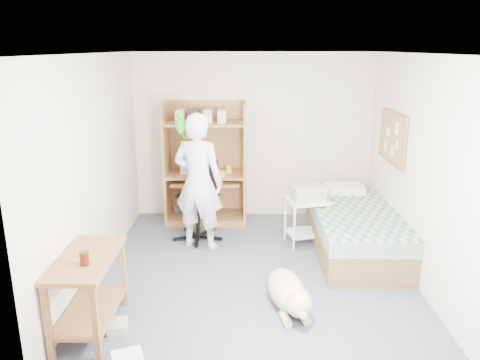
{
  "coord_description": "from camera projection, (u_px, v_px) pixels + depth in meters",
  "views": [
    {
      "loc": [
        -0.12,
        -5.03,
        2.57
      ],
      "look_at": [
        -0.18,
        0.28,
        1.05
      ],
      "focal_mm": 35.0,
      "sensor_mm": 36.0,
      "label": 1
    }
  ],
  "objects": [
    {
      "name": "floor",
      "position": [
        255.0,
        272.0,
        5.54
      ],
      "size": [
        4.0,
        4.0,
        0.0
      ],
      "primitive_type": "plane",
      "color": "#495063",
      "rests_on": "ground"
    },
    {
      "name": "floor_box_a",
      "position": [
        127.0,
        360.0,
        3.9
      ],
      "size": [
        0.3,
        0.28,
        0.1
      ],
      "primitive_type": "cube",
      "rotation": [
        0.0,
        0.0,
        0.36
      ],
      "color": "white",
      "rests_on": "floor"
    },
    {
      "name": "keyboard",
      "position": [
        203.0,
        181.0,
        6.88
      ],
      "size": [
        0.46,
        0.2,
        0.03
      ],
      "primitive_type": "cube",
      "rotation": [
        0.0,
        0.0,
        0.09
      ],
      "color": "beige",
      "rests_on": "computer_hutch"
    },
    {
      "name": "parrot",
      "position": [
        181.0,
        124.0,
        5.81
      ],
      "size": [
        0.13,
        0.23,
        0.36
      ],
      "rotation": [
        0.0,
        0.0,
        -0.29
      ],
      "color": "#148513",
      "rests_on": "person"
    },
    {
      "name": "wall_left",
      "position": [
        94.0,
        169.0,
        5.21
      ],
      "size": [
        0.02,
        4.0,
        2.5
      ],
      "primitive_type": "cube",
      "color": "silver",
      "rests_on": "floor"
    },
    {
      "name": "computer_hutch",
      "position": [
        206.0,
        168.0,
        6.99
      ],
      "size": [
        1.2,
        0.63,
        1.8
      ],
      "color": "brown",
      "rests_on": "floor"
    },
    {
      "name": "printer",
      "position": [
        307.0,
        192.0,
        6.14
      ],
      "size": [
        0.48,
        0.41,
        0.18
      ],
      "primitive_type": "cube",
      "rotation": [
        0.0,
        0.0,
        0.24
      ],
      "color": "#A3A49F",
      "rests_on": "printer_cart"
    },
    {
      "name": "wall_right",
      "position": [
        418.0,
        170.0,
        5.18
      ],
      "size": [
        0.02,
        4.0,
        2.5
      ],
      "primitive_type": "cube",
      "color": "silver",
      "rests_on": "floor"
    },
    {
      "name": "crt_monitor",
      "position": [
        194.0,
        159.0,
        6.97
      ],
      "size": [
        0.42,
        0.44,
        0.37
      ],
      "rotation": [
        0.0,
        0.0,
        0.08
      ],
      "color": "beige",
      "rests_on": "computer_hutch"
    },
    {
      "name": "dog",
      "position": [
        288.0,
        292.0,
        4.72
      ],
      "size": [
        0.49,
        1.1,
        0.41
      ],
      "rotation": [
        0.0,
        0.0,
        0.19
      ],
      "color": "beige",
      "rests_on": "floor"
    },
    {
      "name": "pencil_cup",
      "position": [
        229.0,
        170.0,
        6.9
      ],
      "size": [
        0.08,
        0.08,
        0.12
      ],
      "primitive_type": "cylinder",
      "color": "yellow",
      "rests_on": "computer_hutch"
    },
    {
      "name": "floor_box_b",
      "position": [
        118.0,
        326.0,
        4.39
      ],
      "size": [
        0.21,
        0.25,
        0.08
      ],
      "primitive_type": "cube",
      "rotation": [
        0.0,
        0.0,
        0.17
      ],
      "color": "#AEAFAA",
      "rests_on": "floor"
    },
    {
      "name": "drink_glass",
      "position": [
        84.0,
        259.0,
        4.03
      ],
      "size": [
        0.08,
        0.08,
        0.12
      ],
      "primitive_type": "cylinder",
      "color": "#41140A",
      "rests_on": "side_desk"
    },
    {
      "name": "ceiling",
      "position": [
        257.0,
        53.0,
        4.85
      ],
      "size": [
        3.6,
        4.0,
        0.02
      ],
      "primitive_type": "cube",
      "color": "white",
      "rests_on": "wall_back"
    },
    {
      "name": "side_desk",
      "position": [
        88.0,
        283.0,
        4.27
      ],
      "size": [
        0.5,
        1.0,
        0.75
      ],
      "color": "brown",
      "rests_on": "floor"
    },
    {
      "name": "corkboard",
      "position": [
        392.0,
        137.0,
        5.99
      ],
      "size": [
        0.04,
        0.94,
        0.66
      ],
      "color": "olive",
      "rests_on": "wall_right"
    },
    {
      "name": "printer_cart",
      "position": [
        306.0,
        214.0,
        6.22
      ],
      "size": [
        0.61,
        0.54,
        0.63
      ],
      "rotation": [
        0.0,
        0.0,
        0.24
      ],
      "color": "silver",
      "rests_on": "floor"
    },
    {
      "name": "wall_back",
      "position": [
        253.0,
        137.0,
        7.12
      ],
      "size": [
        3.6,
        0.02,
        2.5
      ],
      "primitive_type": "cube",
      "color": "silver",
      "rests_on": "floor"
    },
    {
      "name": "office_chair",
      "position": [
        199.0,
        211.0,
        6.44
      ],
      "size": [
        0.61,
        0.62,
        1.08
      ],
      "rotation": [
        0.0,
        0.0,
        -0.29
      ],
      "color": "black",
      "rests_on": "floor"
    },
    {
      "name": "bed",
      "position": [
        354.0,
        230.0,
        6.04
      ],
      "size": [
        1.02,
        2.02,
        0.66
      ],
      "color": "brown",
      "rests_on": "floor"
    },
    {
      "name": "person",
      "position": [
        198.0,
        182.0,
        6.0
      ],
      "size": [
        0.75,
        0.6,
        1.79
      ],
      "primitive_type": "imported",
      "rotation": [
        0.0,
        0.0,
        2.85
      ],
      "color": "white",
      "rests_on": "floor"
    }
  ]
}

